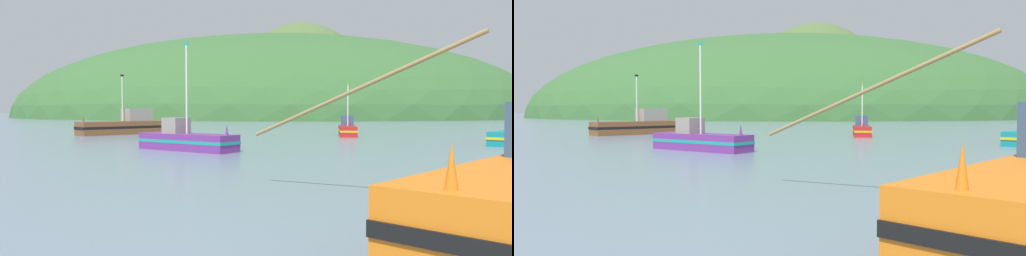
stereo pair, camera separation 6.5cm
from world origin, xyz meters
The scene contains 5 objects.
hill_far_left centered at (5.77, 252.60, 0.00)m, with size 81.09×64.87×95.77m, color #516B38.
hill_mid_right centered at (-5.35, 167.79, 0.00)m, with size 176.17×140.94×54.81m, color #386633.
fishing_boat_purple centered at (-3.96, 28.02, 0.66)m, with size 7.17×5.39×6.92m.
fishing_boat_red centered at (8.16, 45.77, 0.65)m, with size 2.02×6.42×5.23m.
fishing_boat_brown centered at (-14.27, 47.23, 0.90)m, with size 9.48×10.01×6.24m.
Camera 2 is at (3.14, -2.20, 2.66)m, focal length 33.56 mm.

